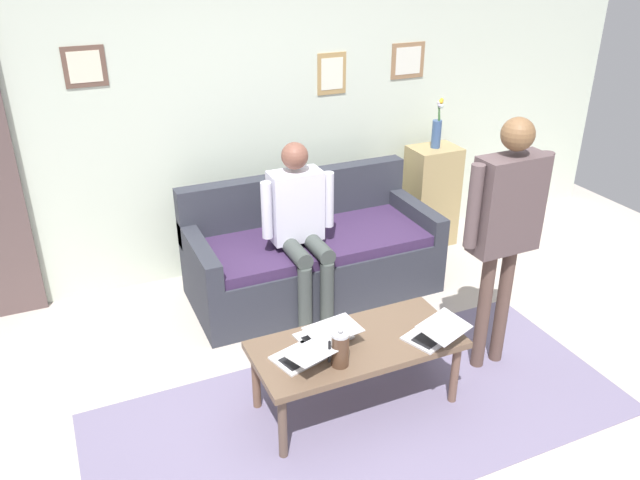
% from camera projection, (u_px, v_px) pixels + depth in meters
% --- Properties ---
extents(ground_plane, '(7.68, 7.68, 0.00)m').
position_uv_depth(ground_plane, '(382.00, 415.00, 3.76)').
color(ground_plane, '#BBAEA4').
extents(area_rug, '(3.17, 1.38, 0.01)m').
position_uv_depth(area_rug, '(363.00, 413.00, 3.77)').
color(area_rug, slate).
rests_on(area_rug, ground_plane).
extents(back_wall, '(7.04, 0.11, 2.70)m').
position_uv_depth(back_wall, '(253.00, 105.00, 4.96)').
color(back_wall, silver).
rests_on(back_wall, ground_plane).
extents(couch, '(1.89, 0.85, 0.88)m').
position_uv_depth(couch, '(311.00, 255.00, 4.94)').
color(couch, '#30323C').
rests_on(couch, ground_plane).
extents(coffee_table, '(1.22, 0.56, 0.45)m').
position_uv_depth(coffee_table, '(357.00, 349.00, 3.67)').
color(coffee_table, brown).
rests_on(coffee_table, ground_plane).
extents(laptop_left, '(0.38, 0.39, 0.14)m').
position_uv_depth(laptop_left, '(435.00, 333.00, 3.66)').
color(laptop_left, silver).
rests_on(laptop_left, coffee_table).
extents(laptop_center, '(0.34, 0.35, 0.12)m').
position_uv_depth(laptop_center, '(327.00, 334.00, 3.65)').
color(laptop_center, silver).
rests_on(laptop_center, coffee_table).
extents(laptop_right, '(0.38, 0.40, 0.13)m').
position_uv_depth(laptop_right, '(306.00, 354.00, 3.48)').
color(laptop_right, silver).
rests_on(laptop_right, coffee_table).
extents(french_press, '(0.12, 0.10, 0.24)m').
position_uv_depth(french_press, '(340.00, 349.00, 3.42)').
color(french_press, '#4C3323').
rests_on(french_press, coffee_table).
extents(side_shelf, '(0.42, 0.32, 0.90)m').
position_uv_depth(side_shelf, '(431.00, 196.00, 5.65)').
color(side_shelf, tan).
rests_on(side_shelf, ground_plane).
extents(flower_vase, '(0.08, 0.09, 0.43)m').
position_uv_depth(flower_vase, '(437.00, 129.00, 5.38)').
color(flower_vase, '#395482').
rests_on(flower_vase, side_shelf).
extents(person_standing, '(0.58, 0.19, 1.66)m').
position_uv_depth(person_standing, '(506.00, 216.00, 3.76)').
color(person_standing, brown).
rests_on(person_standing, ground_plane).
extents(person_seated, '(0.55, 0.51, 1.28)m').
position_uv_depth(person_seated, '(300.00, 220.00, 4.51)').
color(person_seated, '#404744').
rests_on(person_seated, ground_plane).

